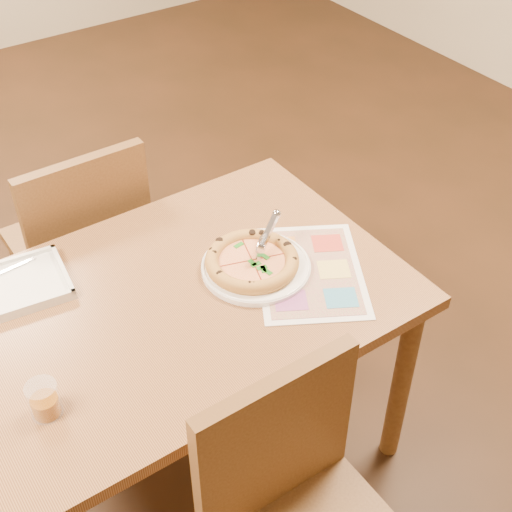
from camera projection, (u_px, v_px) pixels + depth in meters
room at (141, 89)px, 1.52m from camera, size 7.00×7.00×7.00m
dining_table at (168, 324)px, 1.98m from camera, size 1.30×0.85×0.72m
chair_near at (297, 499)px, 1.65m from camera, size 0.42×0.42×0.47m
chair_far at (83, 232)px, 2.40m from camera, size 0.42×0.42×0.47m
plate at (256, 267)px, 2.02m from camera, size 0.38×0.38×0.02m
pizza at (252, 261)px, 2.01m from camera, size 0.27×0.27×0.04m
pizza_cutter at (267, 235)px, 2.01m from camera, size 0.13×0.09×0.09m
appetizer_tray at (5, 290)px, 1.94m from camera, size 0.35×0.26×0.06m
glass_tumbler at (44, 402)px, 1.62m from camera, size 0.07×0.07×0.09m
menu at (310, 271)px, 2.02m from camera, size 0.46×0.50×0.00m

